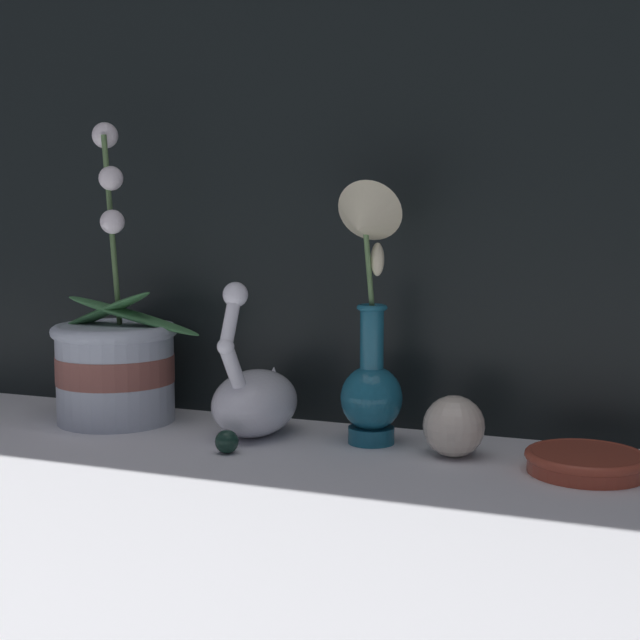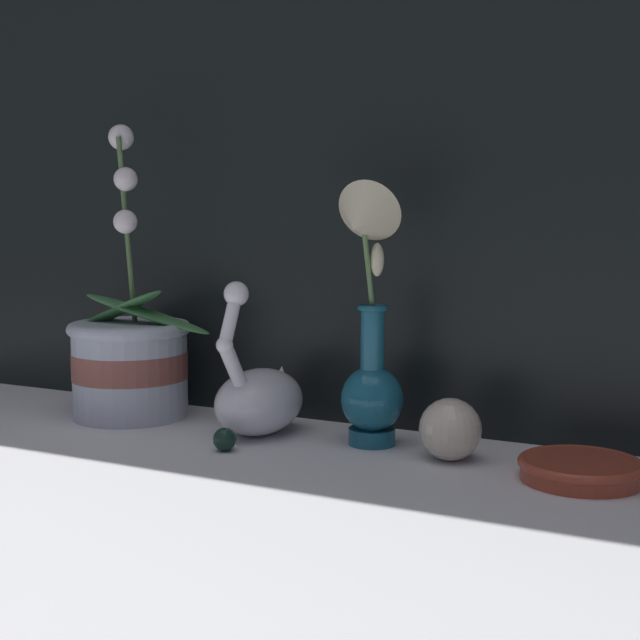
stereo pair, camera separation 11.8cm
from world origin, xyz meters
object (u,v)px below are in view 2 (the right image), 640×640
object	(u,v)px
swan_figurine	(260,396)
blue_vase	(369,337)
orchid_potted_plant	(130,358)
amber_dish	(581,468)
glass_sphere	(450,429)

from	to	relation	value
swan_figurine	blue_vase	bearing A→B (deg)	1.67
orchid_potted_plant	amber_dish	distance (m)	0.69
orchid_potted_plant	amber_dish	bearing A→B (deg)	-2.79
glass_sphere	amber_dish	world-z (taller)	glass_sphere
orchid_potted_plant	blue_vase	distance (m)	0.40
orchid_potted_plant	glass_sphere	world-z (taller)	orchid_potted_plant
swan_figurine	glass_sphere	xyz separation A→B (m)	(0.28, -0.01, -0.01)
swan_figurine	amber_dish	size ratio (longest dim) A/B	1.52
orchid_potted_plant	blue_vase	bearing A→B (deg)	-0.15
orchid_potted_plant	swan_figurine	distance (m)	0.24
blue_vase	amber_dish	size ratio (longest dim) A/B	2.43
amber_dish	blue_vase	bearing A→B (deg)	173.53
swan_figurine	blue_vase	world-z (taller)	blue_vase
swan_figurine	glass_sphere	world-z (taller)	swan_figurine
swan_figurine	amber_dish	xyz separation A→B (m)	(0.45, -0.03, -0.04)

